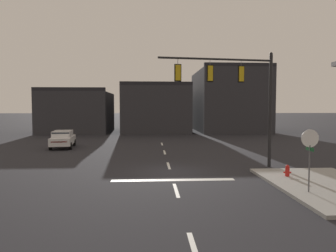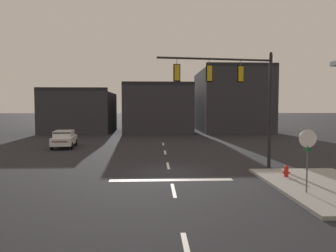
{
  "view_description": "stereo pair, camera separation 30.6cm",
  "coord_description": "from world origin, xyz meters",
  "views": [
    {
      "loc": [
        -1.13,
        -17.83,
        3.74
      ],
      "look_at": [
        0.12,
        4.81,
        2.4
      ],
      "focal_mm": 33.19,
      "sensor_mm": 36.0,
      "label": 1
    },
    {
      "loc": [
        -0.83,
        -17.84,
        3.74
      ],
      "look_at": [
        0.12,
        4.81,
        2.4
      ],
      "focal_mm": 33.19,
      "sensor_mm": 36.0,
      "label": 2
    }
  ],
  "objects": [
    {
      "name": "ground_plane",
      "position": [
        0.0,
        0.0,
        0.0
      ],
      "size": [
        400.0,
        400.0,
        0.0
      ],
      "primitive_type": "plane",
      "color": "#232328"
    },
    {
      "name": "sidewalk_near_corner",
      "position": [
        7.19,
        -4.0,
        0.07
      ],
      "size": [
        5.0,
        8.0,
        0.15
      ],
      "primitive_type": "cube",
      "color": "gray",
      "rests_on": "ground"
    },
    {
      "name": "stop_bar_paint",
      "position": [
        0.0,
        -2.0,
        0.0
      ],
      "size": [
        6.4,
        0.5,
        0.01
      ],
      "primitive_type": "cube",
      "color": "silver",
      "rests_on": "ground"
    },
    {
      "name": "lane_centreline",
      "position": [
        0.0,
        2.0,
        0.0
      ],
      "size": [
        0.16,
        26.4,
        0.01
      ],
      "color": "silver",
      "rests_on": "ground"
    },
    {
      "name": "signal_mast_near_side",
      "position": [
        4.08,
        0.94,
        5.01
      ],
      "size": [
        7.15,
        1.04,
        7.18
      ],
      "color": "black",
      "rests_on": "ground"
    },
    {
      "name": "stop_sign",
      "position": [
        5.58,
        -5.13,
        2.14
      ],
      "size": [
        0.76,
        0.64,
        2.83
      ],
      "color": "#56565B",
      "rests_on": "ground"
    },
    {
      "name": "car_lot_nearside",
      "position": [
        -9.35,
        11.49,
        0.86
      ],
      "size": [
        2.34,
        4.61,
        1.61
      ],
      "color": "silver",
      "rests_on": "ground"
    },
    {
      "name": "fire_hydrant",
      "position": [
        6.01,
        -2.11,
        0.33
      ],
      "size": [
        0.4,
        0.3,
        0.75
      ],
      "color": "red",
      "rests_on": "ground"
    },
    {
      "name": "building_row",
      "position": [
        2.44,
        31.56,
        3.96
      ],
      "size": [
        33.72,
        13.73,
        10.02
      ],
      "color": "#2D2D33",
      "rests_on": "ground"
    }
  ]
}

